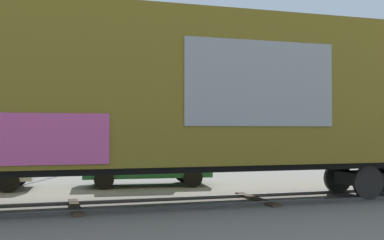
{
  "coord_description": "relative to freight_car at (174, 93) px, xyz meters",
  "views": [
    {
      "loc": [
        -3.56,
        -12.25,
        1.9
      ],
      "look_at": [
        -0.4,
        1.6,
        2.21
      ],
      "focal_mm": 45.18,
      "sensor_mm": 36.0,
      "label": 1
    }
  ],
  "objects": [
    {
      "name": "ground_plane",
      "position": [
        1.24,
        0.0,
        -2.88
      ],
      "size": [
        260.0,
        260.0,
        0.0
      ],
      "primitive_type": "plane",
      "color": "slate"
    },
    {
      "name": "track",
      "position": [
        1.46,
        0.1,
        -2.84
      ],
      "size": [
        59.96,
        6.2,
        0.08
      ],
      "color": "#4C4742",
      "rests_on": "ground_plane"
    },
    {
      "name": "freight_car",
      "position": [
        0.0,
        0.0,
        0.0
      ],
      "size": [
        17.79,
        4.01,
        5.08
      ],
      "color": "olive",
      "rests_on": "ground_plane"
    },
    {
      "name": "flagpole",
      "position": [
        -3.02,
        9.57,
        2.68
      ],
      "size": [
        0.18,
        1.54,
        8.6
      ],
      "color": "silver",
      "rests_on": "ground_plane"
    },
    {
      "name": "hillside",
      "position": [
        1.21,
        72.51,
        1.9
      ],
      "size": [
        127.5,
        39.79,
        13.96
      ],
      "color": "slate",
      "rests_on": "ground_plane"
    },
    {
      "name": "parked_car_green",
      "position": [
        -0.16,
        4.35,
        -2.05
      ],
      "size": [
        4.33,
        1.96,
        1.62
      ],
      "color": "#1E5933",
      "rests_on": "ground_plane"
    }
  ]
}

